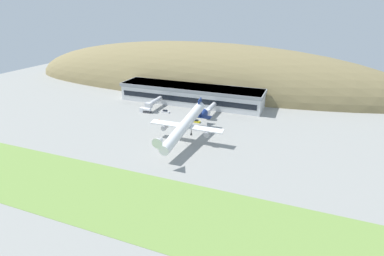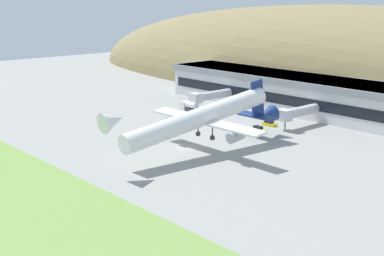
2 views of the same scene
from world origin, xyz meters
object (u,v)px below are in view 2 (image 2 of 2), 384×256
traffic_cone_0 (199,120)px  fuel_truck (190,106)px  cargo_airplane (202,118)px  service_car_2 (258,129)px  traffic_cone_1 (214,139)px  jetway_1 (297,112)px  service_car_1 (269,123)px  service_car_0 (222,112)px  jetway_0 (209,96)px  terminal_building (286,89)px

traffic_cone_0 → fuel_truck: bearing=149.3°
cargo_airplane → service_car_2: size_ratio=11.41×
cargo_airplane → traffic_cone_1: size_ratio=86.09×
jetway_1 → service_car_1: (-5.71, -4.01, -3.39)m
service_car_0 → traffic_cone_1: size_ratio=7.60×
service_car_1 → service_car_2: (2.18, -6.95, -0.02)m
jetway_1 → cargo_airplane: 34.42m
service_car_1 → jetway_1: bearing=35.1°
fuel_truck → traffic_cone_1: 34.09m
jetway_0 → service_car_0: size_ratio=3.61×
service_car_1 → fuel_truck: (-28.50, -3.18, 0.83)m
service_car_1 → jetway_0: bearing=172.6°
service_car_1 → fuel_truck: bearing=-173.6°
jetway_1 → traffic_cone_0: jetway_1 is taller
terminal_building → jetway_1: bearing=-44.7°
traffic_cone_1 → cargo_airplane: bearing=-58.4°
service_car_2 → jetway_1: bearing=72.2°
service_car_1 → traffic_cone_0: bearing=-148.4°
jetway_1 → service_car_1: size_ratio=3.80×
service_car_2 → jetway_0: bearing=160.3°
jetway_1 → fuel_truck: bearing=-168.1°
jetway_1 → service_car_0: size_ratio=3.39×
jetway_1 → traffic_cone_1: (-5.22, -25.09, -3.71)m
fuel_truck → traffic_cone_1: bearing=-31.7°
traffic_cone_0 → cargo_airplane: bearing=-41.3°
cargo_airplane → service_car_2: cargo_airplane is taller
terminal_building → cargo_airplane: 54.29m
service_car_0 → service_car_1: bearing=-2.0°
service_car_2 → traffic_cone_1: 14.23m
terminal_building → service_car_2: size_ratio=19.51×
traffic_cone_0 → traffic_cone_1: size_ratio=1.00×
terminal_building → fuel_truck: size_ratio=13.49×
jetway_1 → service_car_0: (-24.12, -3.38, -3.41)m
cargo_airplane → service_car_2: bearing=99.6°
terminal_building → service_car_1: bearing=-61.3°
service_car_2 → traffic_cone_0: bearing=-170.1°
jetway_0 → cargo_airplane: size_ratio=0.32×
jetway_1 → fuel_truck: size_ratio=2.36×
jetway_1 → traffic_cone_1: size_ratio=25.74×
traffic_cone_1 → service_car_1: bearing=91.3°
service_car_0 → traffic_cone_0: 11.02m
traffic_cone_1 → service_car_2: bearing=83.2°
jetway_0 → service_car_0: (8.61, -2.87, -3.41)m
service_car_0 → fuel_truck: size_ratio=0.70×
terminal_building → cargo_airplane: (17.65, -51.31, 1.73)m
fuel_truck → traffic_cone_1: size_ratio=10.91×
jetway_0 → traffic_cone_1: size_ratio=27.42×
jetway_0 → service_car_1: jetway_0 is taller
cargo_airplane → traffic_cone_0: size_ratio=86.09×
terminal_building → traffic_cone_1: bearing=-74.1°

